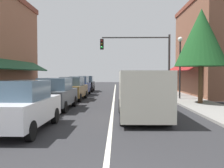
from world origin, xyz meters
TOP-DOWN VIEW (x-y plane):
  - ground_plane at (0.00, 18.00)m, footprint 80.00×80.00m
  - sidewalk_left at (-5.50, 18.00)m, footprint 2.60×56.00m
  - sidewalk_right at (5.50, 18.00)m, footprint 2.60×56.00m
  - lane_center_stripe at (0.00, 18.00)m, footprint 0.14×52.00m
  - storefront_right_block at (9.62, 20.00)m, footprint 6.95×10.20m
  - parked_car_nearest_left at (-3.09, 5.55)m, footprint 1.85×4.13m
  - parked_car_second_left at (-3.20, 10.83)m, footprint 1.85×4.13m
  - parked_car_third_left at (-3.15, 15.84)m, footprint 1.88×4.15m
  - parked_car_far_left at (-3.26, 20.27)m, footprint 1.79×4.11m
  - parked_car_distant_left at (-3.26, 25.09)m, footprint 1.88×4.15m
  - van_in_lane at (1.34, 8.10)m, footprint 2.02×5.19m
  - traffic_signal_mast_arm at (2.60, 18.76)m, footprint 6.10×0.50m
  - street_lamp_right_mid at (5.04, 16.03)m, footprint 0.36×0.36m
  - tree_right_near at (5.64, 13.12)m, footprint 3.35×3.35m

SIDE VIEW (x-z plane):
  - ground_plane at x=0.00m, z-range 0.00..0.00m
  - lane_center_stripe at x=0.00m, z-range 0.00..0.01m
  - sidewalk_left at x=-5.50m, z-range 0.00..0.12m
  - sidewalk_right at x=5.50m, z-range 0.00..0.12m
  - parked_car_nearest_left at x=-3.09m, z-range -0.01..1.76m
  - parked_car_second_left at x=-3.20m, z-range -0.01..1.76m
  - parked_car_third_left at x=-3.15m, z-range -0.01..1.76m
  - parked_car_far_left at x=-3.26m, z-range -0.01..1.76m
  - parked_car_distant_left at x=-3.26m, z-range -0.01..1.76m
  - van_in_lane at x=1.34m, z-range 0.09..2.21m
  - street_lamp_right_mid at x=5.04m, z-range 0.83..5.64m
  - traffic_signal_mast_arm at x=2.60m, z-range 1.07..6.48m
  - storefront_right_block at x=9.62m, z-range 0.00..8.57m
  - tree_right_near at x=5.64m, z-range 1.23..7.40m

